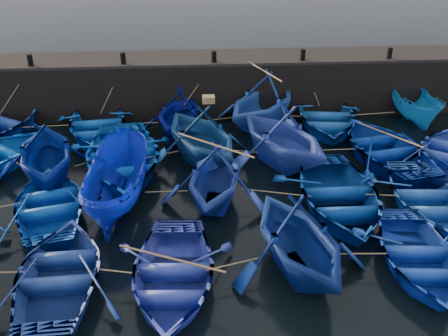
{
  "coord_description": "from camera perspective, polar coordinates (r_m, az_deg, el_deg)",
  "views": [
    {
      "loc": [
        -1.09,
        -12.19,
        9.1
      ],
      "look_at": [
        0.0,
        3.2,
        0.7
      ],
      "focal_mm": 40.0,
      "sensor_mm": 36.0,
      "label": 1
    }
  ],
  "objects": [
    {
      "name": "ground",
      "position": [
        15.25,
        0.86,
        -8.07
      ],
      "size": [
        120.0,
        120.0,
        0.0
      ],
      "primitive_type": "plane",
      "color": "black",
      "rests_on": "ground"
    },
    {
      "name": "quay_wall",
      "position": [
        24.03,
        -1.25,
        9.5
      ],
      "size": [
        26.0,
        2.5,
        2.5
      ],
      "primitive_type": "cube",
      "color": "black",
      "rests_on": "ground"
    },
    {
      "name": "quay_top",
      "position": [
        23.64,
        -1.28,
        12.5
      ],
      "size": [
        26.0,
        2.5,
        0.12
      ],
      "primitive_type": "cube",
      "color": "black",
      "rests_on": "quay_wall"
    },
    {
      "name": "bollard_0",
      "position": [
        23.69,
        -21.29,
        11.41
      ],
      "size": [
        0.24,
        0.24,
        0.5
      ],
      "primitive_type": "cylinder",
      "color": "black",
      "rests_on": "quay_top"
    },
    {
      "name": "bollard_1",
      "position": [
        22.85,
        -11.47,
        12.19
      ],
      "size": [
        0.24,
        0.24,
        0.5
      ],
      "primitive_type": "cylinder",
      "color": "black",
      "rests_on": "quay_top"
    },
    {
      "name": "bollard_2",
      "position": [
        22.69,
        -1.17,
        12.62
      ],
      "size": [
        0.24,
        0.24,
        0.5
      ],
      "primitive_type": "cylinder",
      "color": "black",
      "rests_on": "quay_top"
    },
    {
      "name": "bollard_3",
      "position": [
        23.23,
        8.98,
        12.67
      ],
      "size": [
        0.24,
        0.24,
        0.5
      ],
      "primitive_type": "cylinder",
      "color": "black",
      "rests_on": "quay_top"
    },
    {
      "name": "bollard_4",
      "position": [
        24.42,
        18.4,
        12.37
      ],
      "size": [
        0.24,
        0.24,
        0.5
      ],
      "primitive_type": "cylinder",
      "color": "black",
      "rests_on": "quay_top"
    },
    {
      "name": "boat_1",
      "position": [
        22.11,
        -14.37,
        4.83
      ],
      "size": [
        4.28,
        5.53,
        1.06
      ],
      "primitive_type": "imported",
      "rotation": [
        0.0,
        0.0,
        0.13
      ],
      "color": "#0743AB",
      "rests_on": "ground"
    },
    {
      "name": "boat_2",
      "position": [
        21.53,
        -5.19,
        6.42
      ],
      "size": [
        4.27,
        4.65,
        2.06
      ],
      "primitive_type": "imported",
      "rotation": [
        0.0,
        0.0,
        -0.26
      ],
      "color": "#01097B",
      "rests_on": "ground"
    },
    {
      "name": "boat_3",
      "position": [
        22.06,
        4.49,
        7.73
      ],
      "size": [
        6.34,
        6.44,
        2.57
      ],
      "primitive_type": "imported",
      "rotation": [
        0.0,
        0.0,
        -0.68
      ],
      "color": "blue",
      "rests_on": "ground"
    },
    {
      "name": "boat_4",
      "position": [
        22.69,
        11.58,
        5.81
      ],
      "size": [
        4.45,
        5.72,
        1.09
      ],
      "primitive_type": "imported",
      "rotation": [
        0.0,
        0.0,
        -0.14
      ],
      "color": "navy",
      "rests_on": "ground"
    },
    {
      "name": "boat_5",
      "position": [
        24.21,
        21.0,
        6.62
      ],
      "size": [
        1.72,
        4.26,
        1.63
      ],
      "primitive_type": "imported",
      "rotation": [
        0.0,
        0.0,
        -0.03
      ],
      "color": "blue",
      "rests_on": "ground"
    },
    {
      "name": "boat_7",
      "position": [
        18.74,
        -19.68,
        1.82
      ],
      "size": [
        4.85,
        5.31,
        2.38
      ],
      "primitive_type": "imported",
      "rotation": [
        0.0,
        0.0,
        3.38
      ],
      "color": "navy",
      "rests_on": "ground"
    },
    {
      "name": "boat_8",
      "position": [
        18.88,
        -11.58,
        1.19
      ],
      "size": [
        4.85,
        6.29,
        1.21
      ],
      "primitive_type": "imported",
      "rotation": [
        0.0,
        0.0,
        0.12
      ],
      "color": "#044AB2",
      "rests_on": "ground"
    },
    {
      "name": "boat_9",
      "position": [
        18.85,
        -2.62,
        3.94
      ],
      "size": [
        5.74,
        6.05,
        2.5
      ],
      "primitive_type": "imported",
      "rotation": [
        0.0,
        0.0,
        3.58
      ],
      "color": "navy",
      "rests_on": "ground"
    },
    {
      "name": "boat_10",
      "position": [
        18.86,
        6.73,
        3.79
      ],
      "size": [
        5.93,
        6.18,
        2.51
      ],
      "primitive_type": "imported",
      "rotation": [
        0.0,
        0.0,
        3.65
      ],
      "color": "#2843A4",
      "rests_on": "ground"
    },
    {
      "name": "boat_11",
      "position": [
        20.33,
        18.04,
        2.21
      ],
      "size": [
        4.72,
        5.92,
        1.1
      ],
      "primitive_type": "imported",
      "rotation": [
        0.0,
        0.0,
        3.33
      ],
      "color": "navy",
      "rests_on": "ground"
    },
    {
      "name": "boat_14",
      "position": [
        16.9,
        -19.23,
        -3.91
      ],
      "size": [
        4.24,
        5.22,
        0.95
      ],
      "primitive_type": "imported",
      "rotation": [
        0.0,
        0.0,
        3.37
      ],
      "color": "#0A45B2",
      "rests_on": "ground"
    },
    {
      "name": "boat_15",
      "position": [
        16.56,
        -12.23,
        -1.67
      ],
      "size": [
        2.21,
        5.0,
        1.88
      ],
      "primitive_type": "imported",
      "rotation": [
        0.0,
        0.0,
        3.06
      ],
      "color": "#091DA5",
      "rests_on": "ground"
    },
    {
      "name": "boat_16",
      "position": [
        16.3,
        -1.06,
        -0.88
      ],
      "size": [
        4.32,
        4.76,
        2.18
      ],
      "primitive_type": "imported",
      "rotation": [
        0.0,
        0.0,
        -0.2
      ],
      "color": "navy",
      "rests_on": "ground"
    },
    {
      "name": "boat_17",
      "position": [
        16.68,
        12.96,
        -3.05
      ],
      "size": [
        3.9,
        5.41,
        1.11
      ],
      "primitive_type": "imported",
      "rotation": [
        0.0,
        0.0,
        -0.01
      ],
      "color": "navy",
      "rests_on": "ground"
    },
    {
      "name": "boat_18",
      "position": [
        17.62,
        22.02,
        -3.04
      ],
      "size": [
        3.66,
        4.86,
        0.96
      ],
      "primitive_type": "imported",
      "rotation": [
        0.0,
        0.0,
        -0.08
      ],
      "color": "#194D9D",
      "rests_on": "ground"
    },
    {
      "name": "boat_21",
      "position": [
        13.96,
        -18.17,
        -11.29
      ],
      "size": [
        3.49,
        4.75,
        0.96
      ],
      "primitive_type": "imported",
      "rotation": [
        0.0,
        0.0,
        3.18
      ],
      "color": "navy",
      "rests_on": "ground"
    },
    {
      "name": "boat_22",
      "position": [
        13.32,
        -5.98,
        -11.95
      ],
      "size": [
        3.57,
        4.81,
        0.96
      ],
      "primitive_type": "imported",
      "rotation": [
        0.0,
        0.0,
        -0.06
      ],
      "color": "#2C3BA5",
      "rests_on": "ground"
    },
    {
      "name": "boat_23",
      "position": [
        13.51,
        8.48,
        -7.84
      ],
      "size": [
        4.78,
        5.21,
        2.3
      ],
      "primitive_type": "imported",
      "rotation": [
        0.0,
        0.0,
        0.26
      ],
      "color": "navy",
      "rests_on": "ground"
    },
    {
      "name": "boat_24",
      "position": [
        14.89,
        21.3,
        -9.25
      ],
      "size": [
        3.54,
        4.64,
        0.9
      ],
      "primitive_type": "imported",
      "rotation": [
        0.0,
        0.0,
        -0.1
      ],
      "color": "#163FBF",
      "rests_on": "ground"
    },
    {
      "name": "wooden_crate",
      "position": [
        18.33,
        -1.77,
        7.86
      ],
      "size": [
        0.45,
        0.39,
        0.24
      ],
      "primitive_type": "cube",
      "color": "olive",
      "rests_on": "boat_9"
    },
    {
      "name": "mooring_ropes",
      "position": [
        19.25,
        -0.55,
        3.27
      ],
      "size": [
        18.65,
        11.59,
        2.1
      ],
      "color": "tan",
      "rests_on": "ground"
    },
    {
      "name": "loose_oars",
      "position": [
        17.27,
        5.28,
        3.18
      ],
      "size": [
        10.4,
        12.33,
        1.67
      ],
      "color": "#99724C",
      "rests_on": "ground"
    }
  ]
}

